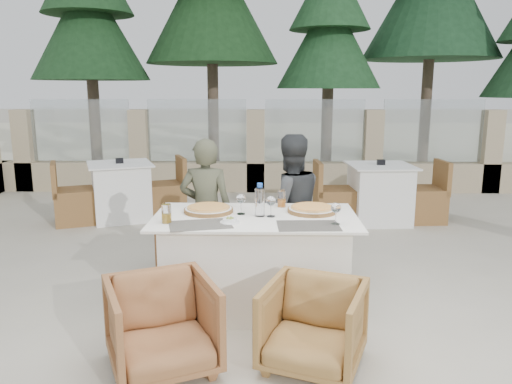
{
  "coord_description": "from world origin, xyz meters",
  "views": [
    {
      "loc": [
        0.17,
        -3.73,
        1.75
      ],
      "look_at": [
        0.09,
        0.37,
        0.9
      ],
      "focal_mm": 35.0,
      "sensor_mm": 36.0,
      "label": 1
    }
  ],
  "objects_px": {
    "water_bottle": "(260,200)",
    "wine_glass_corner": "(336,212)",
    "pizza_left": "(209,209)",
    "diner_left": "(206,211)",
    "bg_table_a": "(121,191)",
    "armchair_far_right": "(287,247)",
    "beer_glass_left": "(166,214)",
    "dining_table": "(255,262)",
    "diner_right": "(290,208)",
    "armchair_near_right": "(313,326)",
    "armchair_far_left": "(193,247)",
    "armchair_near_left": "(162,326)",
    "wine_glass_centre": "(241,203)",
    "beer_glass_right": "(282,199)",
    "bg_table_b": "(379,194)",
    "pizza_right": "(312,209)",
    "wine_glass_near": "(271,205)"
  },
  "relations": [
    {
      "from": "wine_glass_corner",
      "to": "armchair_near_left",
      "type": "relative_size",
      "value": 0.28
    },
    {
      "from": "armchair_far_right",
      "to": "diner_left",
      "type": "relative_size",
      "value": 0.5
    },
    {
      "from": "water_bottle",
      "to": "armchair_far_right",
      "type": "relative_size",
      "value": 0.4
    },
    {
      "from": "dining_table",
      "to": "beer_glass_left",
      "type": "relative_size",
      "value": 11.16
    },
    {
      "from": "armchair_far_left",
      "to": "armchair_far_right",
      "type": "xyz_separation_m",
      "value": [
        0.88,
        -0.0,
        0.0
      ]
    },
    {
      "from": "wine_glass_centre",
      "to": "armchair_near_right",
      "type": "xyz_separation_m",
      "value": [
        0.5,
        -0.93,
        -0.58
      ]
    },
    {
      "from": "pizza_left",
      "to": "wine_glass_centre",
      "type": "bearing_deg",
      "value": -13.38
    },
    {
      "from": "diner_right",
      "to": "water_bottle",
      "type": "bearing_deg",
      "value": 51.89
    },
    {
      "from": "dining_table",
      "to": "wine_glass_corner",
      "type": "bearing_deg",
      "value": -21.76
    },
    {
      "from": "pizza_right",
      "to": "armchair_far_right",
      "type": "height_order",
      "value": "pizza_right"
    },
    {
      "from": "water_bottle",
      "to": "wine_glass_centre",
      "type": "height_order",
      "value": "water_bottle"
    },
    {
      "from": "dining_table",
      "to": "diner_right",
      "type": "xyz_separation_m",
      "value": [
        0.3,
        0.66,
        0.29
      ]
    },
    {
      "from": "pizza_left",
      "to": "beer_glass_left",
      "type": "relative_size",
      "value": 2.77
    },
    {
      "from": "dining_table",
      "to": "bg_table_a",
      "type": "bearing_deg",
      "value": 124.05
    },
    {
      "from": "wine_glass_corner",
      "to": "diner_right",
      "type": "height_order",
      "value": "diner_right"
    },
    {
      "from": "pizza_right",
      "to": "beer_glass_left",
      "type": "relative_size",
      "value": 2.77
    },
    {
      "from": "water_bottle",
      "to": "armchair_near_left",
      "type": "distance_m",
      "value": 1.26
    },
    {
      "from": "beer_glass_right",
      "to": "armchair_near_right",
      "type": "xyz_separation_m",
      "value": [
        0.17,
        -1.19,
        -0.56
      ]
    },
    {
      "from": "pizza_right",
      "to": "armchair_far_left",
      "type": "height_order",
      "value": "pizza_right"
    },
    {
      "from": "dining_table",
      "to": "diner_left",
      "type": "xyz_separation_m",
      "value": [
        -0.46,
        0.59,
        0.28
      ]
    },
    {
      "from": "pizza_right",
      "to": "wine_glass_corner",
      "type": "bearing_deg",
      "value": -69.4
    },
    {
      "from": "pizza_left",
      "to": "bg_table_b",
      "type": "bearing_deg",
      "value": 52.63
    },
    {
      "from": "water_bottle",
      "to": "beer_glass_right",
      "type": "distance_m",
      "value": 0.37
    },
    {
      "from": "pizza_left",
      "to": "diner_left",
      "type": "distance_m",
      "value": 0.5
    },
    {
      "from": "water_bottle",
      "to": "bg_table_b",
      "type": "bearing_deg",
      "value": 60.07
    },
    {
      "from": "dining_table",
      "to": "diner_right",
      "type": "relative_size",
      "value": 1.18
    },
    {
      "from": "water_bottle",
      "to": "armchair_far_left",
      "type": "height_order",
      "value": "water_bottle"
    },
    {
      "from": "bg_table_a",
      "to": "wine_glass_near",
      "type": "bearing_deg",
      "value": -75.98
    },
    {
      "from": "armchair_near_left",
      "to": "wine_glass_corner",
      "type": "bearing_deg",
      "value": 6.61
    },
    {
      "from": "wine_glass_corner",
      "to": "beer_glass_right",
      "type": "xyz_separation_m",
      "value": [
        -0.38,
        0.55,
        -0.02
      ]
    },
    {
      "from": "pizza_left",
      "to": "wine_glass_near",
      "type": "height_order",
      "value": "wine_glass_near"
    },
    {
      "from": "pizza_left",
      "to": "armchair_far_left",
      "type": "bearing_deg",
      "value": 111.92
    },
    {
      "from": "wine_glass_near",
      "to": "beer_glass_left",
      "type": "bearing_deg",
      "value": -165.63
    },
    {
      "from": "bg_table_b",
      "to": "beer_glass_right",
      "type": "bearing_deg",
      "value": -123.5
    },
    {
      "from": "wine_glass_near",
      "to": "bg_table_b",
      "type": "height_order",
      "value": "wine_glass_near"
    },
    {
      "from": "armchair_near_right",
      "to": "bg_table_a",
      "type": "bearing_deg",
      "value": 142.25
    },
    {
      "from": "pizza_right",
      "to": "diner_left",
      "type": "relative_size",
      "value": 0.3
    },
    {
      "from": "wine_glass_centre",
      "to": "armchair_near_left",
      "type": "height_order",
      "value": "wine_glass_centre"
    },
    {
      "from": "beer_glass_left",
      "to": "bg_table_b",
      "type": "relative_size",
      "value": 0.09
    },
    {
      "from": "bg_table_a",
      "to": "armchair_far_right",
      "type": "bearing_deg",
      "value": -66.16
    },
    {
      "from": "armchair_far_left",
      "to": "armchair_near_right",
      "type": "bearing_deg",
      "value": 115.66
    },
    {
      "from": "beer_glass_left",
      "to": "armchair_far_left",
      "type": "distance_m",
      "value": 1.02
    },
    {
      "from": "beer_glass_right",
      "to": "bg_table_a",
      "type": "relative_size",
      "value": 0.08
    },
    {
      "from": "armchair_far_right",
      "to": "bg_table_b",
      "type": "bearing_deg",
      "value": -145.94
    },
    {
      "from": "wine_glass_centre",
      "to": "armchair_far_right",
      "type": "distance_m",
      "value": 0.91
    },
    {
      "from": "armchair_far_left",
      "to": "diner_right",
      "type": "distance_m",
      "value": 0.97
    },
    {
      "from": "armchair_near_right",
      "to": "armchair_far_left",
      "type": "bearing_deg",
      "value": 143.24
    },
    {
      "from": "water_bottle",
      "to": "wine_glass_corner",
      "type": "relative_size",
      "value": 1.44
    },
    {
      "from": "water_bottle",
      "to": "armchair_near_left",
      "type": "bearing_deg",
      "value": -122.95
    },
    {
      "from": "beer_glass_left",
      "to": "armchair_far_right",
      "type": "distance_m",
      "value": 1.39
    }
  ]
}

